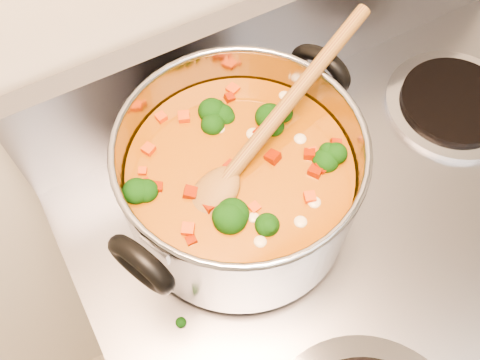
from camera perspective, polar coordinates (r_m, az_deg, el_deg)
name	(u,v)px	position (r m, az deg, el deg)	size (l,w,h in m)	color
electric_range	(350,335)	(1.12, 11.68, -15.86)	(0.77, 0.70, 1.08)	gray
stockpot	(240,181)	(0.61, -0.03, -0.14)	(0.33, 0.27, 0.16)	#9999A0
wooden_spoon	(253,146)	(0.58, 1.40, 3.62)	(0.29, 0.13, 0.11)	olive
cooktop_crumbs	(122,307)	(0.65, -12.43, -13.14)	(0.02, 0.04, 0.01)	black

